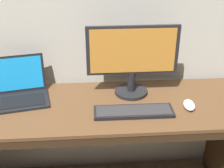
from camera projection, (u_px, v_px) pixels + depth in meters
desk at (98, 140)px, 1.98m from camera, size 1.84×0.61×0.78m
laptop_black at (22, 92)px, 1.91m from camera, size 0.36×0.34×0.25m
external_monitor at (132, 60)px, 1.87m from camera, size 0.56×0.21×0.46m
wired_keyboard at (134, 111)px, 1.77m from camera, size 0.47×0.14×0.02m
computer_mouse at (189, 105)px, 1.82m from camera, size 0.08×0.13×0.03m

